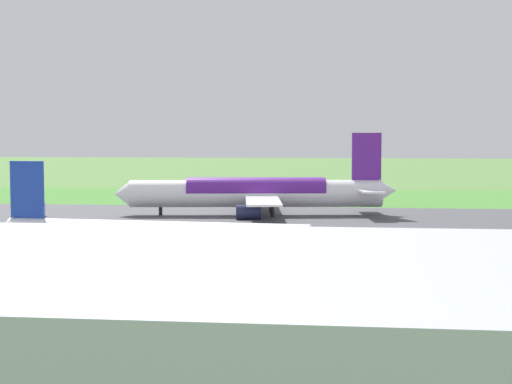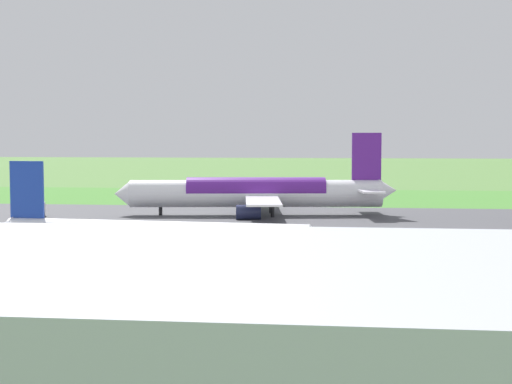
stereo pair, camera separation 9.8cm
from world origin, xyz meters
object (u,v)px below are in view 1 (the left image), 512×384
Objects in this scene: airliner_parked_mid at (153,237)px; service_car_followme at (88,225)px; service_truck_fuel at (37,210)px; traffic_cone_orange at (129,199)px; no_stopping_sign at (153,193)px; airliner_main at (258,193)px.

service_car_followme is (19.06, -32.43, -2.47)m from airliner_parked_mid.
service_truck_fuel is at bearing -55.30° from airliner_parked_mid.
traffic_cone_orange is at bearing -80.51° from service_car_followme.
airliner_parked_mid is 9.45× the size of service_car_followme.
traffic_cone_orange is at bearing -72.37° from airliner_parked_mid.
airliner_parked_mid reaches higher than service_truck_fuel.
traffic_cone_orange is (-6.25, -39.97, -1.13)m from service_truck_fuel.
no_stopping_sign is at bearing -75.73° from airliner_parked_mid.
airliner_main is 36.24m from service_car_followme.
service_truck_fuel is 2.10× the size of no_stopping_sign.
airliner_parked_mid is at bearing 84.47° from airliner_main.
service_truck_fuel is at bearing 73.08° from no_stopping_sign.
traffic_cone_orange is at bearing -98.89° from service_truck_fuel.
service_car_followme is 0.71× the size of service_truck_fuel.
service_car_followme is 1.50× the size of no_stopping_sign.
airliner_main is 58.97m from airliner_parked_mid.
airliner_main is 42.67m from no_stopping_sign.
airliner_main reaches higher than service_car_followme.
no_stopping_sign is (-12.06, -39.65, 0.33)m from service_truck_fuel.
airliner_parked_mid is 75.59× the size of traffic_cone_orange.
traffic_cone_orange is at bearing -3.10° from no_stopping_sign.
traffic_cone_orange is (9.71, -58.09, -0.57)m from service_car_followme.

